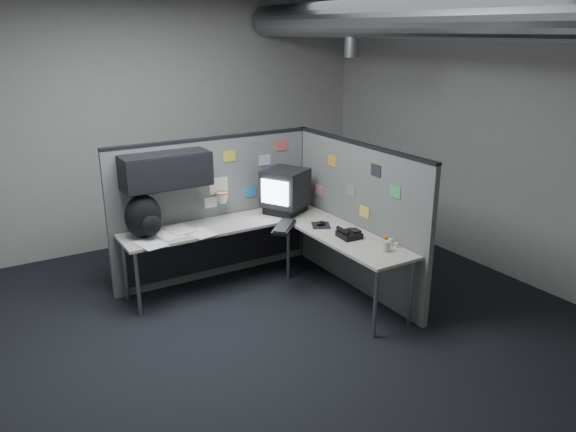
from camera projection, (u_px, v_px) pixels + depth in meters
room at (330, 102)px, 5.23m from camera, size 5.62×5.62×3.22m
partition_back at (203, 196)px, 6.17m from camera, size 2.44×0.42×1.63m
partition_right at (357, 216)px, 6.07m from camera, size 0.07×2.23×1.63m
desk at (258, 237)px, 6.06m from camera, size 2.31×2.11×0.73m
monitor at (285, 190)px, 6.42m from camera, size 0.60×0.60×0.50m
keyboard at (284, 227)px, 5.96m from camera, size 0.45×0.45×0.04m
mouse at (321, 224)px, 6.04m from camera, size 0.28×0.30×0.05m
phone at (349, 234)px, 5.69m from camera, size 0.21×0.23×0.10m
bottles at (389, 243)px, 5.47m from camera, size 0.13×0.17×0.08m
cup at (386, 246)px, 5.33m from camera, size 0.09×0.09×0.10m
papers at (176, 235)px, 5.75m from camera, size 0.83×0.60×0.01m
backpack at (144, 217)px, 5.64m from camera, size 0.40×0.38×0.45m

